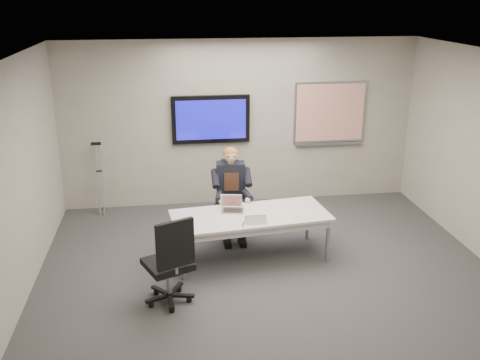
{
  "coord_description": "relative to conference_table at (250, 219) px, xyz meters",
  "views": [
    {
      "loc": [
        -1.24,
        -5.74,
        3.51
      ],
      "look_at": [
        -0.29,
        0.96,
        1.11
      ],
      "focal_mm": 40.0,
      "sensor_mm": 36.0,
      "label": 1
    }
  ],
  "objects": [
    {
      "name": "wall_back",
      "position": [
        0.17,
        2.16,
        0.82
      ],
      "size": [
        6.0,
        0.02,
        2.8
      ],
      "primitive_type": "cube",
      "color": "gray",
      "rests_on": "ground"
    },
    {
      "name": "laptop",
      "position": [
        -0.23,
        0.19,
        0.13
      ],
      "size": [
        0.33,
        0.32,
        0.21
      ],
      "rotation": [
        0.0,
        0.0,
        -0.18
      ],
      "color": "#B2B2B4",
      "rests_on": "conference_table"
    },
    {
      "name": "office_chair_far",
      "position": [
        -0.15,
        0.97,
        -0.26
      ],
      "size": [
        0.59,
        0.59,
        1.01
      ],
      "rotation": [
        0.0,
        0.0,
        -0.27
      ],
      "color": "black",
      "rests_on": "ground"
    },
    {
      "name": "office_chair_near",
      "position": [
        -1.11,
        -1.01,
        -0.23
      ],
      "size": [
        0.71,
        0.71,
        1.13
      ],
      "rotation": [
        0.0,
        0.0,
        3.56
      ],
      "color": "black",
      "rests_on": "ground"
    },
    {
      "name": "tv_display",
      "position": [
        -0.33,
        2.1,
        0.92
      ],
      "size": [
        1.3,
        0.09,
        0.8
      ],
      "color": "black",
      "rests_on": "wall_back"
    },
    {
      "name": "name_tent",
      "position": [
        0.02,
        -0.3,
        0.13
      ],
      "size": [
        0.28,
        0.08,
        0.11
      ],
      "primitive_type": null,
      "rotation": [
        0.0,
        0.0,
        -0.0
      ],
      "color": "silver",
      "rests_on": "conference_table"
    },
    {
      "name": "pen",
      "position": [
        -0.15,
        -0.32,
        0.08
      ],
      "size": [
        0.05,
        0.15,
        0.01
      ],
      "primitive_type": "cylinder",
      "rotation": [
        0.0,
        1.57,
        1.3
      ],
      "color": "black",
      "rests_on": "conference_table"
    },
    {
      "name": "seated_person",
      "position": [
        -0.16,
        0.72,
        -0.03
      ],
      "size": [
        0.44,
        0.75,
        1.36
      ],
      "rotation": [
        0.0,
        0.0,
        -0.08
      ],
      "color": "#1D2030",
      "rests_on": "office_chair_far"
    },
    {
      "name": "floor",
      "position": [
        0.17,
        -0.84,
        -0.58
      ],
      "size": [
        6.0,
        6.0,
        0.02
      ],
      "primitive_type": "cube",
      "color": "#323235",
      "rests_on": "ground"
    },
    {
      "name": "wall_front",
      "position": [
        0.17,
        -3.84,
        0.82
      ],
      "size": [
        6.0,
        0.02,
        2.8
      ],
      "primitive_type": "cube",
      "color": "gray",
      "rests_on": "ground"
    },
    {
      "name": "whiteboard",
      "position": [
        1.72,
        2.13,
        0.95
      ],
      "size": [
        1.25,
        0.08,
        1.1
      ],
      "color": "#999CA1",
      "rests_on": "wall_back"
    },
    {
      "name": "ceiling",
      "position": [
        0.17,
        -0.84,
        2.22
      ],
      "size": [
        6.0,
        6.0,
        0.02
      ],
      "primitive_type": "cube",
      "color": "white",
      "rests_on": "wall_back"
    },
    {
      "name": "wall_left",
      "position": [
        -2.83,
        -0.84,
        0.82
      ],
      "size": [
        0.02,
        6.0,
        2.8
      ],
      "primitive_type": "cube",
      "color": "gray",
      "rests_on": "ground"
    },
    {
      "name": "conference_table",
      "position": [
        0.0,
        0.0,
        0.0
      ],
      "size": [
        2.21,
        1.12,
        0.65
      ],
      "rotation": [
        0.0,
        0.0,
        0.11
      ],
      "color": "silver",
      "rests_on": "ground"
    },
    {
      "name": "crutch",
      "position": [
        -2.19,
        1.95,
        0.06
      ],
      "size": [
        0.32,
        0.6,
        1.32
      ],
      "primitive_type": null,
      "rotation": [
        -0.2,
        0.0,
        -0.28
      ],
      "color": "#AFB2B8",
      "rests_on": "ground"
    }
  ]
}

